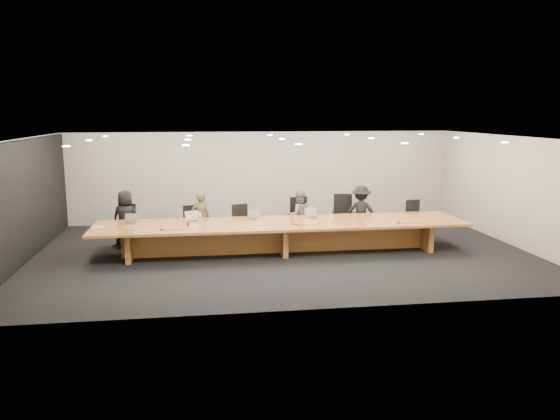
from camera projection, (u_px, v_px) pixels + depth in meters
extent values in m
plane|color=black|center=(282.00, 252.00, 13.42)|extent=(12.00, 12.00, 0.00)
cube|color=beige|center=(263.00, 177.00, 17.07)|extent=(12.00, 0.02, 2.80)
cube|color=black|center=(22.00, 203.00, 12.32)|extent=(0.08, 7.84, 2.74)
cube|color=#9A5221|center=(282.00, 223.00, 13.29)|extent=(9.00, 1.80, 0.06)
cube|color=brown|center=(282.00, 238.00, 13.36)|extent=(7.65, 0.15, 0.69)
cube|color=brown|center=(131.00, 244.00, 12.84)|extent=(0.12, 1.26, 0.69)
cube|color=brown|center=(282.00, 238.00, 13.36)|extent=(0.12, 1.26, 0.69)
cube|color=brown|center=(421.00, 234.00, 13.88)|extent=(0.12, 1.26, 0.69)
imported|color=black|center=(126.00, 219.00, 13.87)|extent=(0.80, 0.62, 1.45)
imported|color=#3F3E22|center=(201.00, 218.00, 14.26)|extent=(0.53, 0.39, 1.34)
imported|color=slate|center=(299.00, 216.00, 14.48)|extent=(0.72, 0.59, 1.37)
imported|color=black|center=(361.00, 212.00, 14.78)|extent=(1.04, 0.77, 1.45)
cylinder|color=#A9B8B5|center=(200.00, 217.00, 13.24)|extent=(0.10, 0.10, 0.25)
cylinder|color=#683112|center=(188.00, 224.00, 12.88)|extent=(0.09, 0.09, 0.09)
cone|color=silver|center=(331.00, 216.00, 13.85)|extent=(0.10, 0.10, 0.09)
cone|color=silver|center=(379.00, 217.00, 13.75)|extent=(0.08, 0.08, 0.08)
cube|color=white|center=(97.00, 227.00, 12.74)|extent=(0.26, 0.23, 0.01)
cube|color=green|center=(98.00, 226.00, 12.74)|extent=(0.15, 0.09, 0.02)
cube|color=#ABABB0|center=(131.00, 229.00, 12.41)|extent=(0.21, 0.18, 0.03)
cone|color=black|center=(162.00, 229.00, 12.40)|extent=(0.16, 0.16, 0.03)
cone|color=black|center=(296.00, 224.00, 13.03)|extent=(0.11, 0.11, 0.03)
cone|color=black|center=(399.00, 222.00, 13.18)|extent=(0.14, 0.14, 0.03)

